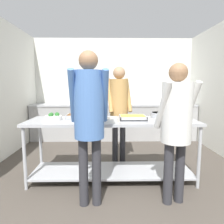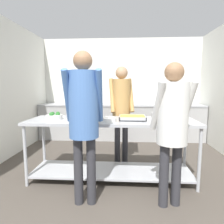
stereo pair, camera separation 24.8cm
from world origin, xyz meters
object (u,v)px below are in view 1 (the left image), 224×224
at_px(water_bottle, 84,99).
at_px(guest_serving_right, 176,119).
at_px(plate_stack, 109,120).
at_px(guest_serving_left, 89,112).
at_px(serving_tray_vegetables, 82,116).
at_px(cook_behind_counter, 119,104).
at_px(serving_tray_roast, 133,117).
at_px(broccoli_bowl, 53,117).
at_px(sauce_pan, 160,115).

bearing_deg(water_bottle, guest_serving_right, -64.63).
xyz_separation_m(plate_stack, guest_serving_left, (-0.22, -0.48, 0.17)).
bearing_deg(plate_stack, serving_tray_vegetables, 138.04).
height_order(serving_tray_vegetables, guest_serving_right, guest_serving_right).
xyz_separation_m(guest_serving_left, cook_behind_counter, (0.40, 1.27, -0.03)).
bearing_deg(serving_tray_roast, serving_tray_vegetables, 169.63).
bearing_deg(broccoli_bowl, cook_behind_counter, 32.50).
bearing_deg(sauce_pan, serving_tray_vegetables, -179.39).
distance_m(broccoli_bowl, sauce_pan, 1.61).
distance_m(serving_tray_vegetables, sauce_pan, 1.21).
bearing_deg(broccoli_bowl, sauce_pan, 7.66).
bearing_deg(sauce_pan, broccoli_bowl, -172.34).
relative_size(plate_stack, sauce_pan, 0.59).
height_order(guest_serving_left, water_bottle, guest_serving_left).
relative_size(guest_serving_left, water_bottle, 6.35).
bearing_deg(serving_tray_vegetables, sauce_pan, 0.61).
xyz_separation_m(guest_serving_left, guest_serving_right, (0.99, 0.03, -0.09)).
height_order(broccoli_bowl, serving_tray_vegetables, broccoli_bowl).
bearing_deg(guest_serving_left, water_bottle, 98.15).
xyz_separation_m(plate_stack, water_bottle, (-0.65, 2.54, 0.12)).
xyz_separation_m(broccoli_bowl, water_bottle, (0.15, 2.38, 0.10)).
relative_size(guest_serving_left, cook_behind_counter, 1.03).
xyz_separation_m(guest_serving_right, cook_behind_counter, (-0.59, 1.24, 0.06)).
xyz_separation_m(broccoli_bowl, cook_behind_counter, (0.98, 0.62, 0.14)).
relative_size(plate_stack, guest_serving_left, 0.15).
bearing_deg(broccoli_bowl, guest_serving_right, -21.52).
xyz_separation_m(serving_tray_vegetables, guest_serving_left, (0.19, -0.85, 0.18)).
bearing_deg(guest_serving_left, serving_tray_roast, 51.04).
height_order(guest_serving_left, cook_behind_counter, guest_serving_left).
relative_size(broccoli_bowl, water_bottle, 0.86).
relative_size(broccoli_bowl, cook_behind_counter, 0.14).
relative_size(broccoli_bowl, guest_serving_right, 0.15).
relative_size(plate_stack, cook_behind_counter, 0.15).
xyz_separation_m(broccoli_bowl, plate_stack, (0.79, -0.16, -0.01)).
bearing_deg(sauce_pan, plate_stack, -154.96).
distance_m(broccoli_bowl, serving_tray_roast, 1.15).
xyz_separation_m(sauce_pan, water_bottle, (-1.45, 2.17, 0.10)).
relative_size(sauce_pan, guest_serving_right, 0.27).
bearing_deg(sauce_pan, water_bottle, 123.84).
relative_size(cook_behind_counter, water_bottle, 6.16).
distance_m(broccoli_bowl, water_bottle, 2.39).
distance_m(plate_stack, sauce_pan, 0.89).
bearing_deg(cook_behind_counter, guest_serving_right, -64.66).
height_order(plate_stack, water_bottle, water_bottle).
relative_size(serving_tray_roast, sauce_pan, 0.87).
relative_size(serving_tray_vegetables, cook_behind_counter, 0.28).
distance_m(plate_stack, water_bottle, 2.63).
height_order(guest_serving_right, cook_behind_counter, cook_behind_counter).
bearing_deg(water_bottle, broccoli_bowl, -93.50).
height_order(serving_tray_roast, guest_serving_right, guest_serving_right).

